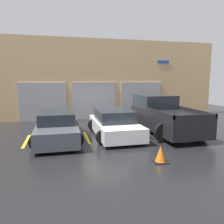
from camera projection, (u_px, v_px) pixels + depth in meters
name	position (u px, v px, depth m)	size (l,w,h in m)	color
ground_plane	(106.00, 127.00, 12.53)	(28.00, 28.00, 0.00)	black
shophouse_building	(96.00, 80.00, 15.31)	(17.94, 0.68, 5.49)	tan
pickup_truck	(163.00, 115.00, 11.42)	(2.63, 5.11, 1.86)	black
sedan_white	(114.00, 124.00, 10.56)	(2.25, 4.22, 1.28)	white
sedan_side	(57.00, 126.00, 9.94)	(2.13, 4.60, 1.28)	#474C51
parking_stripe_far_left	(26.00, 141.00, 9.69)	(0.12, 2.20, 0.01)	gold
parking_stripe_left	(87.00, 137.00, 10.31)	(0.12, 2.20, 0.01)	gold
parking_stripe_centre	(140.00, 134.00, 10.93)	(0.12, 2.20, 0.01)	gold
parking_stripe_right	(188.00, 131.00, 11.55)	(0.12, 2.20, 0.01)	gold
traffic_cone	(160.00, 155.00, 7.17)	(0.47, 0.47, 0.55)	black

